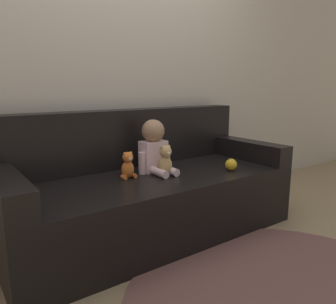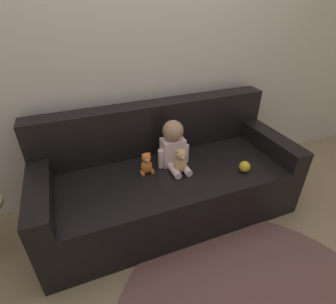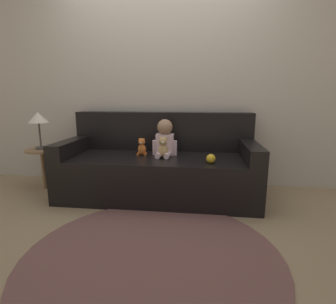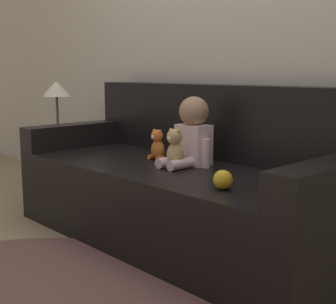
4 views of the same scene
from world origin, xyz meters
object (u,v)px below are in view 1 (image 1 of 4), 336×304
(person_baby, at_px, (154,148))
(teddy_bear_brown, at_px, (165,161))
(couch, at_px, (148,191))
(plush_toy_side, at_px, (128,166))
(toy_ball, at_px, (231,165))

(person_baby, height_order, teddy_bear_brown, person_baby)
(couch, relative_size, teddy_bear_brown, 9.49)
(plush_toy_side, height_order, toy_ball, plush_toy_side)
(toy_ball, bearing_deg, teddy_bear_brown, 160.50)
(couch, xyz_separation_m, person_baby, (0.06, 0.01, 0.32))
(teddy_bear_brown, height_order, toy_ball, teddy_bear_brown)
(teddy_bear_brown, xyz_separation_m, plush_toy_side, (-0.25, 0.10, -0.02))
(person_baby, xyz_separation_m, plush_toy_side, (-0.25, -0.04, -0.09))
(couch, height_order, plush_toy_side, couch)
(teddy_bear_brown, bearing_deg, toy_ball, -19.50)
(plush_toy_side, bearing_deg, teddy_bear_brown, -20.97)
(couch, xyz_separation_m, plush_toy_side, (-0.18, -0.04, 0.23))
(couch, height_order, teddy_bear_brown, couch)
(plush_toy_side, bearing_deg, person_baby, 9.50)
(couch, bearing_deg, teddy_bear_brown, -63.60)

